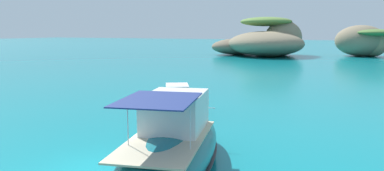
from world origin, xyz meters
name	(u,v)px	position (x,y,z in m)	size (l,w,h in m)	color
ground_plane	(94,171)	(0.00, 0.00, 0.00)	(400.00, 400.00, 0.00)	#0F7F89
islet_large	(266,42)	(-9.32, 65.77, 2.88)	(24.79, 22.56, 8.04)	#756651
islet_small	(365,42)	(9.32, 72.41, 2.98)	(12.64, 11.53, 6.30)	#84755B
motorboat_teal	(173,147)	(2.78, 1.04, 0.99)	(5.16, 10.35, 3.11)	#19727A
motorboat_charcoal	(177,105)	(-1.39, 9.53, 0.66)	(4.94, 6.75, 1.96)	#2D2D33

